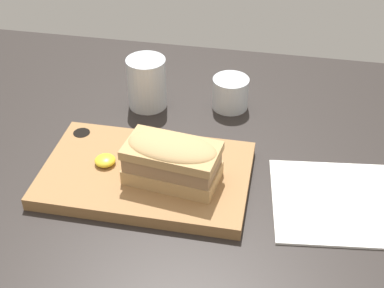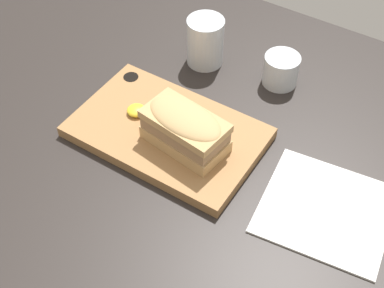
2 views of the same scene
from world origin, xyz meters
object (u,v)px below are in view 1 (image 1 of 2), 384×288
water_glass (147,86)px  napkin (337,202)px  serving_board (146,174)px  wine_glass (230,94)px  sandwich (172,159)px

water_glass → napkin: bearing=-30.8°
serving_board → napkin: serving_board is taller
serving_board → water_glass: water_glass is taller
wine_glass → sandwich: bearing=-102.7°
sandwich → wine_glass: bearing=77.3°
serving_board → water_glass: (-5.40, 21.89, 3.30)cm
napkin → wine_glass: bearing=130.0°
sandwich → water_glass: size_ratio=1.53×
sandwich → water_glass: water_glass is taller
wine_glass → napkin: (20.25, -24.09, -2.67)cm
sandwich → serving_board: bearing=163.8°
sandwich → wine_glass: (5.79, 25.75, -3.26)cm
serving_board → napkin: 30.92cm
sandwich → wine_glass: size_ratio=2.19×
water_glass → napkin: water_glass is taller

